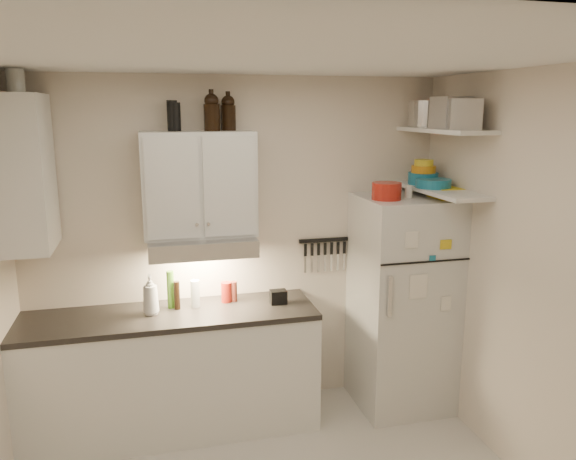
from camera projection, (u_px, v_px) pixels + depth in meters
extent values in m
cube|color=white|center=(284.00, 54.00, 2.66)|extent=(3.20, 3.00, 0.02)
cube|color=beige|center=(238.00, 247.00, 4.37)|extent=(3.20, 0.02, 2.60)
cube|color=beige|center=(547.00, 290.00, 3.33)|extent=(0.02, 3.00, 2.60)
cube|color=silver|center=(173.00, 374.00, 4.13)|extent=(2.10, 0.60, 0.88)
cube|color=black|center=(170.00, 315.00, 4.03)|extent=(2.10, 0.62, 0.04)
cube|color=silver|center=(199.00, 184.00, 4.02)|extent=(0.80, 0.33, 0.75)
cube|color=silver|center=(22.00, 173.00, 3.60)|extent=(0.33, 0.55, 1.00)
cube|color=silver|center=(202.00, 245.00, 4.05)|extent=(0.76, 0.46, 0.12)
cube|color=silver|center=(402.00, 303.00, 4.44)|extent=(0.70, 0.68, 1.70)
cube|color=silver|center=(444.00, 130.00, 4.07)|extent=(0.30, 0.95, 0.03)
cube|color=silver|center=(440.00, 191.00, 4.16)|extent=(0.30, 0.95, 0.03)
cube|color=black|center=(324.00, 240.00, 4.51)|extent=(0.42, 0.02, 0.03)
cylinder|color=#9D1D12|center=(387.00, 191.00, 4.12)|extent=(0.28, 0.28, 0.13)
cube|color=gold|center=(446.00, 193.00, 4.19)|extent=(0.19, 0.24, 0.08)
cylinder|color=silver|center=(409.00, 192.00, 4.20)|extent=(0.07, 0.07, 0.09)
cylinder|color=silver|center=(426.00, 114.00, 4.39)|extent=(0.36, 0.36, 0.20)
cube|color=#AAAAAD|center=(450.00, 113.00, 3.98)|extent=(0.25, 0.23, 0.22)
cube|color=#AAAAAD|center=(464.00, 114.00, 3.77)|extent=(0.27, 0.27, 0.21)
cylinder|color=#196B8A|center=(423.00, 178.00, 4.38)|extent=(0.23, 0.23, 0.09)
cylinder|color=orange|center=(424.00, 169.00, 4.34)|extent=(0.19, 0.19, 0.06)
cylinder|color=gold|center=(424.00, 163.00, 4.33)|extent=(0.15, 0.15, 0.05)
cylinder|color=#196B8A|center=(433.00, 183.00, 4.20)|extent=(0.33, 0.33, 0.07)
cylinder|color=black|center=(172.00, 116.00, 3.91)|extent=(0.07, 0.07, 0.21)
cylinder|color=black|center=(176.00, 117.00, 3.91)|extent=(0.07, 0.07, 0.20)
cylinder|color=silver|center=(15.00, 81.00, 3.47)|extent=(0.13, 0.13, 0.15)
imported|color=silver|center=(150.00, 292.00, 3.97)|extent=(0.13, 0.13, 0.33)
cylinder|color=maroon|center=(234.00, 291.00, 4.26)|extent=(0.06, 0.06, 0.16)
cylinder|color=#376419|center=(171.00, 290.00, 4.10)|extent=(0.06, 0.06, 0.28)
cylinder|color=black|center=(177.00, 295.00, 4.08)|extent=(0.05, 0.05, 0.21)
cylinder|color=silver|center=(195.00, 294.00, 4.13)|extent=(0.08, 0.08, 0.20)
cylinder|color=#9D1D12|center=(226.00, 292.00, 4.24)|extent=(0.09, 0.09, 0.15)
cube|color=black|center=(278.00, 297.00, 4.21)|extent=(0.12, 0.09, 0.10)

